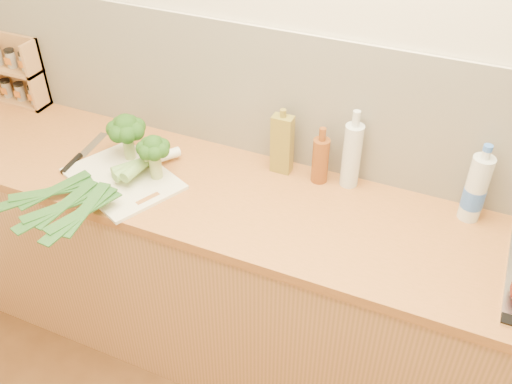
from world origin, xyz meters
The scene contains 14 objects.
room_shell centered at (0.00, 1.49, 1.17)m, with size 3.50×3.50×3.50m.
counter centered at (0.00, 1.20, 0.45)m, with size 3.20×0.62×0.90m.
chopping_board centered at (-0.67, 1.10, 0.91)m, with size 0.43×0.32×0.01m, color white.
broccoli_left centered at (-0.72, 1.23, 1.05)m, with size 0.15×0.16×0.20m.
broccoli_right centered at (-0.55, 1.16, 1.04)m, with size 0.13×0.13×0.18m.
leek_front centered at (-0.70, 1.10, 0.94)m, with size 0.44×0.60×0.04m.
leek_mid centered at (-0.66, 1.04, 0.95)m, with size 0.26×0.64×0.04m.
leek_back centered at (-0.61, 1.02, 0.97)m, with size 0.12×0.64×0.04m.
chefs_knife centered at (-0.91, 1.14, 0.91)m, with size 0.06×0.32×0.02m.
spice_rack centered at (-1.45, 1.44, 1.04)m, with size 0.27×0.11×0.32m.
oil_tin centered at (-0.13, 1.41, 1.02)m, with size 0.08×0.05×0.27m.
glass_bottle centered at (0.14, 1.43, 1.03)m, with size 0.07×0.07×0.32m.
amber_bottle centered at (0.02, 1.41, 1.00)m, with size 0.06×0.06×0.23m.
water_bottle centered at (0.58, 1.41, 1.02)m, with size 0.08×0.08×0.28m.
Camera 1 is at (0.51, -0.31, 2.21)m, focal length 40.00 mm.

